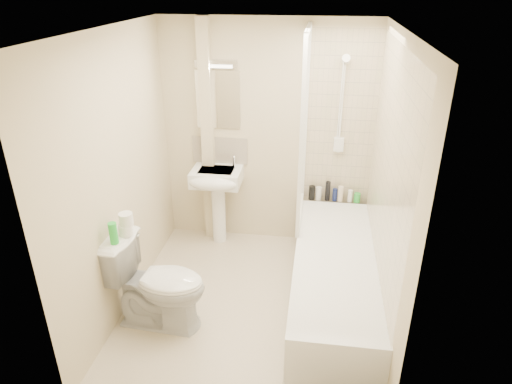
# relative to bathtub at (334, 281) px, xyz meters

# --- Properties ---
(floor) EXTENTS (2.50, 2.50, 0.00)m
(floor) POSITION_rel_bathtub_xyz_m (-0.75, -0.07, -0.29)
(floor) COLOR beige
(floor) RESTS_ON ground
(wall_back) EXTENTS (2.20, 0.02, 2.40)m
(wall_back) POSITION_rel_bathtub_xyz_m (-0.75, 1.18, 0.91)
(wall_back) COLOR beige
(wall_back) RESTS_ON ground
(wall_left) EXTENTS (0.02, 2.50, 2.40)m
(wall_left) POSITION_rel_bathtub_xyz_m (-1.85, -0.07, 0.91)
(wall_left) COLOR beige
(wall_left) RESTS_ON ground
(wall_right) EXTENTS (0.02, 2.50, 2.40)m
(wall_right) POSITION_rel_bathtub_xyz_m (0.35, -0.07, 0.91)
(wall_right) COLOR beige
(wall_right) RESTS_ON ground
(ceiling) EXTENTS (2.20, 2.50, 0.02)m
(ceiling) POSITION_rel_bathtub_xyz_m (-0.75, -0.07, 2.11)
(ceiling) COLOR white
(ceiling) RESTS_ON wall_back
(tile_back) EXTENTS (0.70, 0.01, 1.75)m
(tile_back) POSITION_rel_bathtub_xyz_m (0.00, 1.17, 1.14)
(tile_back) COLOR beige
(tile_back) RESTS_ON wall_back
(tile_right) EXTENTS (0.01, 2.10, 1.75)m
(tile_right) POSITION_rel_bathtub_xyz_m (0.34, 0.00, 1.14)
(tile_right) COLOR beige
(tile_right) RESTS_ON wall_right
(pipe_boxing) EXTENTS (0.12, 0.12, 2.40)m
(pipe_boxing) POSITION_rel_bathtub_xyz_m (-1.37, 1.12, 0.91)
(pipe_boxing) COLOR beige
(pipe_boxing) RESTS_ON ground
(splashback) EXTENTS (0.60, 0.02, 0.30)m
(splashback) POSITION_rel_bathtub_xyz_m (-1.26, 1.17, 0.74)
(splashback) COLOR beige
(splashback) RESTS_ON wall_back
(mirror) EXTENTS (0.46, 0.01, 0.60)m
(mirror) POSITION_rel_bathtub_xyz_m (-1.26, 1.17, 1.29)
(mirror) COLOR white
(mirror) RESTS_ON wall_back
(strip_light) EXTENTS (0.42, 0.07, 0.07)m
(strip_light) POSITION_rel_bathtub_xyz_m (-1.26, 1.15, 1.66)
(strip_light) COLOR silver
(strip_light) RESTS_ON wall_back
(bathtub) EXTENTS (0.70, 2.10, 0.55)m
(bathtub) POSITION_rel_bathtub_xyz_m (0.00, 0.00, 0.00)
(bathtub) COLOR white
(bathtub) RESTS_ON ground
(shower_screen) EXTENTS (0.04, 0.92, 1.80)m
(shower_screen) POSITION_rel_bathtub_xyz_m (-0.35, 0.73, 1.16)
(shower_screen) COLOR white
(shower_screen) RESTS_ON bathtub
(shower_fixture) EXTENTS (0.10, 0.16, 0.99)m
(shower_fixture) POSITION_rel_bathtub_xyz_m (-0.00, 1.13, 1.26)
(shower_fixture) COLOR white
(shower_fixture) RESTS_ON wall_back
(pedestal_sink) EXTENTS (0.52, 0.48, 1.01)m
(pedestal_sink) POSITION_rel_bathtub_xyz_m (-1.26, 0.95, 0.42)
(pedestal_sink) COLOR white
(pedestal_sink) RESTS_ON ground
(bottle_black_a) EXTENTS (0.07, 0.07, 0.15)m
(bottle_black_a) POSITION_rel_bathtub_xyz_m (-0.24, 1.09, 0.34)
(bottle_black_a) COLOR black
(bottle_black_a) RESTS_ON bathtub
(bottle_white_a) EXTENTS (0.06, 0.06, 0.15)m
(bottle_white_a) POSITION_rel_bathtub_xyz_m (-0.17, 1.09, 0.33)
(bottle_white_a) COLOR silver
(bottle_white_a) RESTS_ON bathtub
(bottle_black_b) EXTENTS (0.05, 0.05, 0.22)m
(bottle_black_b) POSITION_rel_bathtub_xyz_m (-0.08, 1.09, 0.37)
(bottle_black_b) COLOR black
(bottle_black_b) RESTS_ON bathtub
(bottle_blue) EXTENTS (0.05, 0.05, 0.14)m
(bottle_blue) POSITION_rel_bathtub_xyz_m (0.00, 1.09, 0.33)
(bottle_blue) COLOR #121C4F
(bottle_blue) RESTS_ON bathtub
(bottle_cream) EXTENTS (0.06, 0.06, 0.17)m
(bottle_cream) POSITION_rel_bathtub_xyz_m (0.06, 1.09, 0.35)
(bottle_cream) COLOR beige
(bottle_cream) RESTS_ON bathtub
(bottle_white_b) EXTENTS (0.05, 0.05, 0.13)m
(bottle_white_b) POSITION_rel_bathtub_xyz_m (0.16, 1.09, 0.33)
(bottle_white_b) COLOR white
(bottle_white_b) RESTS_ON bathtub
(bottle_green) EXTENTS (0.07, 0.07, 0.10)m
(bottle_green) POSITION_rel_bathtub_xyz_m (0.24, 1.09, 0.31)
(bottle_green) COLOR green
(bottle_green) RESTS_ON bathtub
(toilet) EXTENTS (0.58, 0.88, 0.83)m
(toilet) POSITION_rel_bathtub_xyz_m (-1.47, -0.40, 0.13)
(toilet) COLOR white
(toilet) RESTS_ON ground
(toilet_roll_lower) EXTENTS (0.11, 0.11, 0.09)m
(toilet_roll_lower) POSITION_rel_bathtub_xyz_m (-1.72, -0.34, 0.58)
(toilet_roll_lower) COLOR white
(toilet_roll_lower) RESTS_ON toilet
(toilet_roll_upper) EXTENTS (0.11, 0.11, 0.10)m
(toilet_roll_upper) POSITION_rel_bathtub_xyz_m (-1.70, -0.33, 0.68)
(toilet_roll_upper) COLOR white
(toilet_roll_upper) RESTS_ON toilet_roll_lower
(green_bottle) EXTENTS (0.07, 0.07, 0.18)m
(green_bottle) POSITION_rel_bathtub_xyz_m (-1.75, -0.48, 0.63)
(green_bottle) COLOR green
(green_bottle) RESTS_ON toilet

